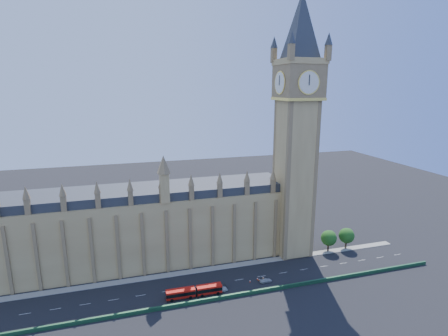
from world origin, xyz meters
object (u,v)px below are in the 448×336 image
object	(u,v)px
car_silver	(220,289)
car_white	(266,280)
red_bus	(194,292)
car_grey	(219,286)

from	to	relation	value
car_silver	car_white	world-z (taller)	car_silver
red_bus	car_silver	distance (m)	8.44
red_bus	car_silver	xyz separation A→B (m)	(8.39, 0.26, -0.83)
car_grey	red_bus	bearing A→B (deg)	98.18
car_grey	car_white	size ratio (longest dim) A/B	1.06
car_grey	car_white	xyz separation A→B (m)	(15.75, -0.99, -0.14)
car_grey	car_white	world-z (taller)	car_grey
red_bus	car_white	distance (m)	24.20
red_bus	car_silver	bearing A→B (deg)	2.87
car_silver	red_bus	bearing A→B (deg)	91.87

